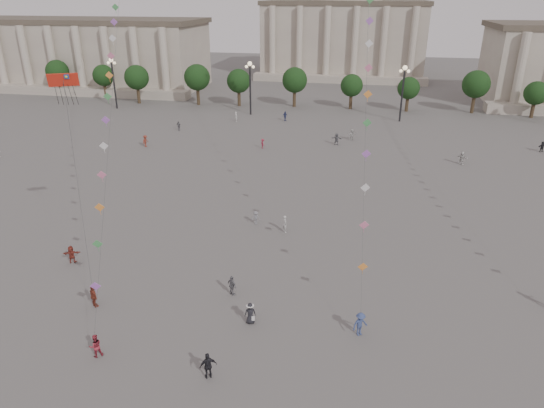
# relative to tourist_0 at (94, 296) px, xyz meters

# --- Properties ---
(ground) EXTENTS (360.00, 360.00, 0.00)m
(ground) POSITION_rel_tourist_0_xyz_m (11.37, -2.22, -0.96)
(ground) COLOR #4F4D4B
(ground) RESTS_ON ground
(hall_west) EXTENTS (84.00, 26.22, 17.20)m
(hall_west) POSITION_rel_tourist_0_xyz_m (-63.63, 91.68, 7.46)
(hall_west) COLOR #A09386
(hall_west) RESTS_ON ground
(hall_central) EXTENTS (48.30, 34.30, 35.50)m
(hall_central) POSITION_rel_tourist_0_xyz_m (11.37, 127.01, 13.27)
(hall_central) COLOR #A09386
(hall_central) RESTS_ON ground
(tree_row) EXTENTS (137.12, 5.12, 8.00)m
(tree_row) POSITION_rel_tourist_0_xyz_m (11.37, 75.78, 4.43)
(tree_row) COLOR #36281B
(tree_row) RESTS_ON ground
(lamp_post_far_west) EXTENTS (2.00, 0.90, 10.65)m
(lamp_post_far_west) POSITION_rel_tourist_0_xyz_m (-33.63, 67.78, 6.39)
(lamp_post_far_west) COLOR #262628
(lamp_post_far_west) RESTS_ON ground
(lamp_post_mid_west) EXTENTS (2.00, 0.90, 10.65)m
(lamp_post_mid_west) POSITION_rel_tourist_0_xyz_m (-3.63, 67.78, 6.39)
(lamp_post_mid_west) COLOR #262628
(lamp_post_mid_west) RESTS_ON ground
(lamp_post_mid_east) EXTENTS (2.00, 0.90, 10.65)m
(lamp_post_mid_east) POSITION_rel_tourist_0_xyz_m (26.37, 67.78, 6.39)
(lamp_post_mid_east) COLOR #262628
(lamp_post_mid_east) RESTS_ON ground
(person_crowd_0) EXTENTS (1.13, 1.08, 1.88)m
(person_crowd_0) POSITION_rel_tourist_0_xyz_m (4.29, 63.77, -0.02)
(person_crowd_0) COLOR navy
(person_crowd_0) RESTS_ON ground
(person_crowd_2) EXTENTS (1.02, 1.39, 1.93)m
(person_crowd_2) POSITION_rel_tourist_0_xyz_m (-14.98, 41.97, -0.00)
(person_crowd_2) COLOR maroon
(person_crowd_2) RESTS_ON ground
(person_crowd_4) EXTENTS (1.70, 1.55, 1.89)m
(person_crowd_4) POSITION_rel_tourist_0_xyz_m (17.80, 52.54, -0.02)
(person_crowd_4) COLOR beige
(person_crowd_4) RESTS_ON ground
(person_crowd_6) EXTENTS (1.06, 0.75, 1.50)m
(person_crowd_6) POSITION_rel_tourist_0_xyz_m (9.18, 17.24, -0.21)
(person_crowd_6) COLOR slate
(person_crowd_6) RESTS_ON ground
(person_crowd_7) EXTENTS (1.72, 1.60, 1.93)m
(person_crowd_7) POSITION_rel_tourist_0_xyz_m (34.14, 42.72, 0.00)
(person_crowd_7) COLOR beige
(person_crowd_7) RESTS_ON ground
(person_crowd_9) EXTENTS (1.64, 1.04, 1.69)m
(person_crowd_9) POSITION_rel_tourist_0_xyz_m (47.55, 51.57, -0.12)
(person_crowd_9) COLOR black
(person_crowd_9) RESTS_ON ground
(person_crowd_10) EXTENTS (0.82, 0.83, 1.93)m
(person_crowd_10) POSITION_rel_tourist_0_xyz_m (-4.98, 61.35, 0.00)
(person_crowd_10) COLOR silver
(person_crowd_10) RESTS_ON ground
(person_crowd_12) EXTENTS (1.87, 0.86, 1.95)m
(person_crowd_12) POSITION_rel_tourist_0_xyz_m (15.46, 49.18, 0.01)
(person_crowd_12) COLOR slate
(person_crowd_12) RESTS_ON ground
(person_crowd_13) EXTENTS (0.71, 0.81, 1.86)m
(person_crowd_13) POSITION_rel_tourist_0_xyz_m (12.59, 15.99, -0.03)
(person_crowd_13) COLOR #B3B4B0
(person_crowd_13) RESTS_ON ground
(person_crowd_16) EXTENTS (1.08, 0.71, 1.71)m
(person_crowd_16) POSITION_rel_tourist_0_xyz_m (-13.52, 52.80, -0.11)
(person_crowd_16) COLOR slate
(person_crowd_16) RESTS_ON ground
(person_crowd_17) EXTENTS (1.09, 1.20, 1.61)m
(person_crowd_17) POSITION_rel_tourist_0_xyz_m (3.95, 44.75, -0.16)
(person_crowd_17) COLOR #9E2B3F
(person_crowd_17) RESTS_ON ground
(tourist_0) EXTENTS (1.19, 1.05, 1.93)m
(tourist_0) POSITION_rel_tourist_0_xyz_m (0.00, 0.00, 0.00)
(tourist_0) COLOR maroon
(tourist_0) RESTS_ON ground
(tourist_2) EXTENTS (1.64, 1.04, 1.69)m
(tourist_2) POSITION_rel_tourist_0_xyz_m (-5.69, 5.94, -0.12)
(tourist_2) COLOR maroon
(tourist_2) RESTS_ON ground
(tourist_3) EXTENTS (1.10, 0.95, 1.77)m
(tourist_3) POSITION_rel_tourist_0_xyz_m (10.30, 3.75, -0.08)
(tourist_3) COLOR slate
(tourist_3) RESTS_ON ground
(tourist_4) EXTENTS (1.21, 0.96, 1.91)m
(tourist_4) POSITION_rel_tourist_0_xyz_m (11.34, -5.69, -0.01)
(tourist_4) COLOR black
(tourist_4) RESTS_ON ground
(kite_flyer_0) EXTENTS (1.07, 1.05, 1.74)m
(kite_flyer_0) POSITION_rel_tourist_0_xyz_m (3.15, -5.25, -0.09)
(kite_flyer_0) COLOR maroon
(kite_flyer_0) RESTS_ON ground
(kite_flyer_1) EXTENTS (1.39, 1.30, 1.88)m
(kite_flyer_1) POSITION_rel_tourist_0_xyz_m (20.81, 0.58, -0.02)
(kite_flyer_1) COLOR #354578
(kite_flyer_1) RESTS_ON ground
(hat_person) EXTENTS (0.97, 0.77, 1.73)m
(hat_person) POSITION_rel_tourist_0_xyz_m (12.66, 0.38, -0.06)
(hat_person) COLOR black
(hat_person) RESTS_ON ground
(dragon_kite) EXTENTS (2.32, 2.94, 16.32)m
(dragon_kite) POSITION_rel_tourist_0_xyz_m (-2.41, 4.32, 15.24)
(dragon_kite) COLOR red
(dragon_kite) RESTS_ON ground
(kite_train_west) EXTENTS (22.14, 55.90, 71.43)m
(kite_train_west) POSITION_rel_tourist_0_xyz_m (-8.47, 24.98, 19.95)
(kite_train_west) COLOR #3F3F3F
(kite_train_west) RESTS_ON ground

